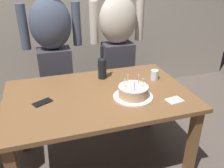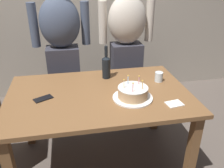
{
  "view_description": "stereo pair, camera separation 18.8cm",
  "coord_description": "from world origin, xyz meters",
  "px_view_note": "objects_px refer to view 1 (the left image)",
  "views": [
    {
      "loc": [
        -0.4,
        -1.67,
        1.66
      ],
      "look_at": [
        0.1,
        -0.06,
        0.84
      ],
      "focal_mm": 37.9,
      "sensor_mm": 36.0,
      "label": 1
    },
    {
      "loc": [
        -0.22,
        -1.71,
        1.66
      ],
      "look_at": [
        0.1,
        -0.06,
        0.84
      ],
      "focal_mm": 37.9,
      "sensor_mm": 36.0,
      "label": 2
    }
  ],
  "objects_px": {
    "wine_bottle": "(102,66)",
    "napkin_stack": "(174,100)",
    "person_man_bearded": "(54,53)",
    "water_glass_near": "(154,75)",
    "birthday_cake": "(133,92)",
    "cell_phone": "(43,102)",
    "person_woman_cardigan": "(118,47)"
  },
  "relations": [
    {
      "from": "cell_phone",
      "to": "person_man_bearded",
      "type": "bearing_deg",
      "value": 50.54
    },
    {
      "from": "birthday_cake",
      "to": "wine_bottle",
      "type": "bearing_deg",
      "value": 107.64
    },
    {
      "from": "water_glass_near",
      "to": "cell_phone",
      "type": "height_order",
      "value": "water_glass_near"
    },
    {
      "from": "person_man_bearded",
      "to": "water_glass_near",
      "type": "bearing_deg",
      "value": 143.26
    },
    {
      "from": "birthday_cake",
      "to": "water_glass_near",
      "type": "relative_size",
      "value": 3.58
    },
    {
      "from": "person_man_bearded",
      "to": "person_woman_cardigan",
      "type": "bearing_deg",
      "value": -180.0
    },
    {
      "from": "water_glass_near",
      "to": "wine_bottle",
      "type": "relative_size",
      "value": 0.29
    },
    {
      "from": "wine_bottle",
      "to": "cell_phone",
      "type": "bearing_deg",
      "value": -150.93
    },
    {
      "from": "birthday_cake",
      "to": "water_glass_near",
      "type": "height_order",
      "value": "birthday_cake"
    },
    {
      "from": "water_glass_near",
      "to": "person_woman_cardigan",
      "type": "distance_m",
      "value": 0.66
    },
    {
      "from": "cell_phone",
      "to": "person_woman_cardigan",
      "type": "height_order",
      "value": "person_woman_cardigan"
    },
    {
      "from": "water_glass_near",
      "to": "person_man_bearded",
      "type": "relative_size",
      "value": 0.05
    },
    {
      "from": "wine_bottle",
      "to": "cell_phone",
      "type": "distance_m",
      "value": 0.65
    },
    {
      "from": "water_glass_near",
      "to": "person_man_bearded",
      "type": "xyz_separation_m",
      "value": [
        -0.85,
        0.63,
        0.09
      ]
    },
    {
      "from": "napkin_stack",
      "to": "person_man_bearded",
      "type": "relative_size",
      "value": 0.07
    },
    {
      "from": "birthday_cake",
      "to": "napkin_stack",
      "type": "xyz_separation_m",
      "value": [
        0.29,
        -0.15,
        -0.04
      ]
    },
    {
      "from": "cell_phone",
      "to": "person_man_bearded",
      "type": "height_order",
      "value": "person_man_bearded"
    },
    {
      "from": "person_woman_cardigan",
      "to": "cell_phone",
      "type": "bearing_deg",
      "value": 41.83
    },
    {
      "from": "wine_bottle",
      "to": "person_man_bearded",
      "type": "bearing_deg",
      "value": 130.35
    },
    {
      "from": "birthday_cake",
      "to": "person_man_bearded",
      "type": "bearing_deg",
      "value": 120.69
    },
    {
      "from": "wine_bottle",
      "to": "person_woman_cardigan",
      "type": "distance_m",
      "value": 0.56
    },
    {
      "from": "person_man_bearded",
      "to": "napkin_stack",
      "type": "bearing_deg",
      "value": 128.13
    },
    {
      "from": "person_woman_cardigan",
      "to": "wine_bottle",
      "type": "bearing_deg",
      "value": 56.48
    },
    {
      "from": "cell_phone",
      "to": "person_man_bearded",
      "type": "distance_m",
      "value": 0.8
    },
    {
      "from": "birthday_cake",
      "to": "wine_bottle",
      "type": "distance_m",
      "value": 0.46
    },
    {
      "from": "wine_bottle",
      "to": "napkin_stack",
      "type": "xyz_separation_m",
      "value": [
        0.43,
        -0.58,
        -0.11
      ]
    },
    {
      "from": "wine_bottle",
      "to": "cell_phone",
      "type": "xyz_separation_m",
      "value": [
        -0.56,
        -0.31,
        -0.11
      ]
    },
    {
      "from": "wine_bottle",
      "to": "water_glass_near",
      "type": "bearing_deg",
      "value": -20.4
    },
    {
      "from": "person_woman_cardigan",
      "to": "birthday_cake",
      "type": "bearing_deg",
      "value": 79.24
    },
    {
      "from": "birthday_cake",
      "to": "person_man_bearded",
      "type": "xyz_separation_m",
      "value": [
        -0.53,
        0.9,
        0.09
      ]
    },
    {
      "from": "wine_bottle",
      "to": "person_woman_cardigan",
      "type": "xyz_separation_m",
      "value": [
        0.31,
        0.46,
        0.02
      ]
    },
    {
      "from": "water_glass_near",
      "to": "napkin_stack",
      "type": "bearing_deg",
      "value": -94.03
    }
  ]
}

